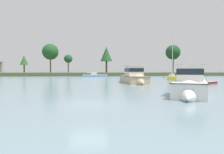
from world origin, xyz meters
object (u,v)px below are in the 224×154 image
(sailboat_yellow, at_px, (172,79))
(mooring_buoy_orange, at_px, (14,78))
(dinghy_maroon, at_px, (210,83))
(mooring_buoy_green, at_px, (10,78))
(sailboat_skyblue, at_px, (95,76))
(cruiser_sand, at_px, (135,79))
(mooring_buoy_red, at_px, (164,78))
(cruiser_white, at_px, (190,89))

(sailboat_yellow, xyz_separation_m, mooring_buoy_orange, (-43.30, 17.30, -0.16))
(sailboat_yellow, bearing_deg, mooring_buoy_orange, 158.22)
(dinghy_maroon, height_order, mooring_buoy_orange, dinghy_maroon)
(mooring_buoy_green, bearing_deg, sailboat_skyblue, 24.49)
(sailboat_yellow, relative_size, cruiser_sand, 1.05)
(sailboat_yellow, xyz_separation_m, mooring_buoy_green, (-42.65, 12.12, -0.19))
(mooring_buoy_red, xyz_separation_m, mooring_buoy_orange, (-45.29, 6.17, 0.01))
(dinghy_maroon, relative_size, mooring_buoy_orange, 6.14)
(sailboat_skyblue, relative_size, mooring_buoy_orange, 24.45)
(sailboat_skyblue, height_order, mooring_buoy_orange, sailboat_skyblue)
(cruiser_white, distance_m, cruiser_sand, 18.24)
(sailboat_yellow, relative_size, sailboat_skyblue, 0.86)
(dinghy_maroon, relative_size, mooring_buoy_green, 7.99)
(mooring_buoy_green, xyz_separation_m, mooring_buoy_orange, (-0.65, 5.17, 0.02))
(cruiser_sand, xyz_separation_m, mooring_buoy_orange, (-31.01, 30.18, -0.65))
(sailboat_skyblue, height_order, cruiser_white, sailboat_skyblue)
(mooring_buoy_red, bearing_deg, cruiser_sand, -120.74)
(sailboat_skyblue, xyz_separation_m, dinghy_maroon, (18.50, -38.93, -0.12))
(cruiser_white, xyz_separation_m, mooring_buoy_orange, (-32.00, 48.39, -0.51))
(cruiser_sand, relative_size, mooring_buoy_green, 26.18)
(mooring_buoy_green, bearing_deg, mooring_buoy_red, -1.28)
(sailboat_skyblue, relative_size, cruiser_sand, 1.22)
(sailboat_yellow, relative_size, cruiser_white, 1.19)
(sailboat_yellow, distance_m, cruiser_white, 33.08)
(cruiser_sand, height_order, mooring_buoy_orange, cruiser_sand)
(cruiser_white, relative_size, cruiser_sand, 0.88)
(mooring_buoy_green, bearing_deg, cruiser_white, -54.04)
(sailboat_yellow, xyz_separation_m, sailboat_skyblue, (-18.45, 23.14, 0.02))
(mooring_buoy_red, bearing_deg, dinghy_maroon, -94.12)
(sailboat_yellow, height_order, cruiser_white, sailboat_yellow)
(sailboat_skyblue, bearing_deg, sailboat_yellow, -51.44)
(mooring_buoy_green, bearing_deg, cruiser_sand, -39.48)
(mooring_buoy_green, height_order, mooring_buoy_red, mooring_buoy_red)
(sailboat_skyblue, bearing_deg, mooring_buoy_red, -30.45)
(mooring_buoy_red, bearing_deg, sailboat_skyblue, 149.55)
(sailboat_yellow, xyz_separation_m, dinghy_maroon, (0.06, -15.78, -0.10))
(cruiser_white, bearing_deg, mooring_buoy_green, 125.96)
(mooring_buoy_orange, bearing_deg, cruiser_white, -56.52)
(dinghy_maroon, distance_m, mooring_buoy_green, 51.01)
(sailboat_skyblue, height_order, cruiser_sand, sailboat_skyblue)
(cruiser_white, relative_size, mooring_buoy_green, 22.93)
(sailboat_skyblue, distance_m, mooring_buoy_green, 26.59)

